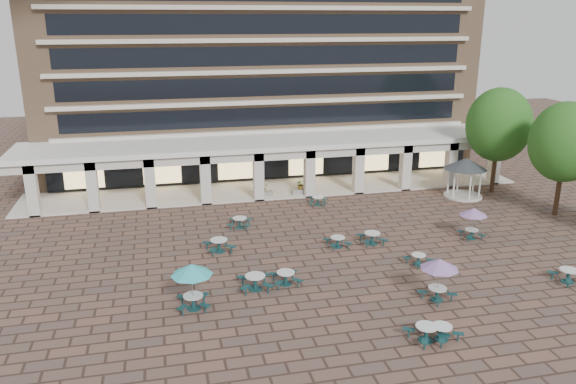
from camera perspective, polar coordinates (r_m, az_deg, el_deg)
name	(u,v)px	position (r m, az deg, el deg)	size (l,w,h in m)	color
ground	(329,258)	(34.69, 4.14, -6.73)	(120.00, 120.00, 0.00)	brown
apartment_building	(254,34)	(56.53, -3.43, 15.73)	(40.00, 15.50, 25.20)	#997756
retail_arcade	(278,156)	(47.35, -1.03, 3.72)	(42.00, 6.60, 4.40)	white
picnic_table_0	(255,281)	(30.72, -3.36, -9.02)	(1.88, 1.88, 0.83)	#153F40
picnic_table_1	(442,331)	(27.26, 15.34, -13.48)	(1.88, 1.88, 0.71)	#153F40
picnic_table_2	(426,332)	(26.99, 13.87, -13.62)	(1.96, 1.96, 0.76)	#153F40
picnic_table_3	(568,275)	(35.12, 26.60, -7.51)	(1.87, 1.87, 0.76)	#153F40
picnic_table_4	(192,271)	(28.46, -9.76, -7.95)	(2.12, 2.12, 2.45)	#153F40
picnic_table_5	(286,277)	(31.22, -0.23, -8.62)	(1.72, 1.72, 0.75)	#153F40
picnic_table_6	(440,266)	(29.95, 15.14, -7.23)	(2.01, 2.01, 2.32)	#153F40
picnic_table_7	(419,259)	(34.51, 13.12, -6.60)	(1.72, 1.72, 0.64)	#153F40
picnic_table_8	(240,222)	(39.45, -4.93, -3.03)	(1.96, 1.96, 0.74)	#153F40
picnic_table_9	(338,241)	(36.20, 5.07, -4.99)	(1.66, 1.66, 0.69)	#153F40
picnic_table_10	(372,237)	(36.96, 8.55, -4.56)	(1.74, 1.74, 0.78)	#153F40
picnic_table_11	(474,213)	(38.90, 18.33, -2.04)	(1.84, 1.84, 2.13)	#153F40
picnic_table_12	(219,244)	(35.63, -7.02, -5.30)	(2.09, 2.09, 0.82)	#153F40
picnic_table_13	(318,200)	(44.08, 3.06, -0.83)	(1.83, 1.83, 0.69)	#153F40
gazebo	(465,168)	(47.77, 17.57, 2.33)	(3.46, 3.46, 3.22)	beige
tree_east_a	(565,142)	(45.13, 26.35, 4.56)	(5.09, 5.09, 8.48)	#3C2518
tree_east_c	(499,125)	(49.26, 20.63, 6.41)	(5.27, 5.27, 8.78)	#3C2518
planter_left	(264,192)	(45.92, -2.49, -0.01)	(1.50, 0.75, 1.20)	gray
planter_right	(301,188)	(46.53, 1.30, 0.39)	(1.50, 0.83, 1.35)	gray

